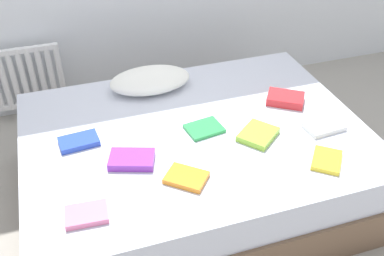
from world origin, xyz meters
TOP-DOWN VIEW (x-y plane):
  - ground_plane at (0.00, 0.00)m, footprint 8.00×8.00m
  - bed at (0.00, 0.00)m, footprint 2.00×1.50m
  - radiator at (-0.96, 1.20)m, footprint 0.58×0.04m
  - pillow at (-0.13, 0.53)m, footprint 0.53×0.32m
  - textbook_yellow at (0.57, -0.49)m, footprint 0.23×0.24m
  - textbook_pink at (-0.68, -0.48)m, footprint 0.20×0.15m
  - textbook_lime at (0.32, -0.17)m, footprint 0.28×0.27m
  - textbook_purple at (-0.41, -0.17)m, footprint 0.27×0.22m
  - textbook_blue at (-0.65, 0.08)m, footprint 0.22×0.15m
  - textbook_orange at (-0.17, -0.39)m, footprint 0.25×0.24m
  - textbook_green at (0.05, -0.02)m, footprint 0.22×0.19m
  - textbook_white at (0.72, -0.22)m, footprint 0.23×0.16m
  - textbook_red at (0.64, 0.10)m, footprint 0.27×0.26m

SIDE VIEW (x-z plane):
  - ground_plane at x=0.00m, z-range 0.00..0.00m
  - bed at x=0.00m, z-range 0.00..0.50m
  - radiator at x=-0.96m, z-range 0.12..0.61m
  - textbook_green at x=0.05m, z-range 0.50..0.52m
  - textbook_yellow at x=0.57m, z-range 0.50..0.53m
  - textbook_orange at x=-0.17m, z-range 0.50..0.53m
  - textbook_white at x=0.72m, z-range 0.50..0.53m
  - textbook_pink at x=-0.68m, z-range 0.50..0.53m
  - textbook_blue at x=-0.65m, z-range 0.50..0.53m
  - textbook_lime at x=0.32m, z-range 0.50..0.54m
  - textbook_purple at x=-0.41m, z-range 0.50..0.54m
  - textbook_red at x=0.64m, z-range 0.50..0.55m
  - pillow at x=-0.13m, z-range 0.50..0.63m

